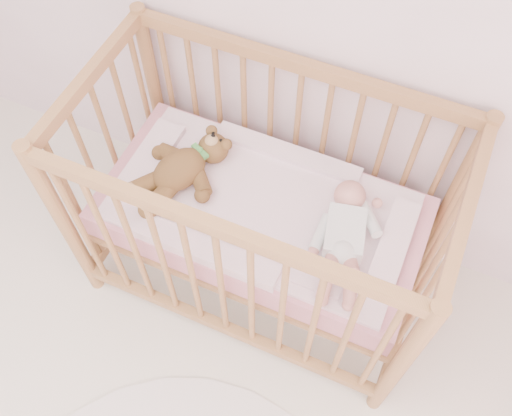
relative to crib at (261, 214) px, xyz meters
The scene contains 5 objects.
crib is the anchor object (origin of this frame).
mattress 0.01m from the crib, ahead, with size 1.22×0.62×0.13m, color pink.
blanket 0.06m from the crib, ahead, with size 1.10×0.58×0.06m, color #ECA3B8, non-canonical shape.
baby 0.36m from the crib, ahead, with size 0.25×0.52×0.13m, color white, non-canonical shape.
teddy_bear 0.36m from the crib, behind, with size 0.33×0.48×0.13m, color brown, non-canonical shape.
Camera 1 is at (0.70, 0.55, 2.36)m, focal length 40.00 mm.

